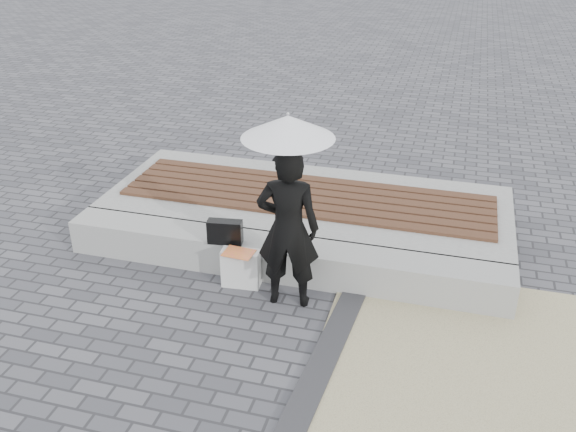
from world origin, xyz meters
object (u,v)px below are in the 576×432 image
object	(u,v)px
seating_ledge	(280,258)
woman	(288,229)
handbag	(225,232)
canvas_tote	(241,268)
parasol	(288,127)

from	to	relation	value
seating_ledge	woman	bearing A→B (deg)	-64.93
woman	handbag	bearing A→B (deg)	-29.59
seating_ledge	canvas_tote	distance (m)	0.48
seating_ledge	parasol	xyz separation A→B (m)	(0.23, -0.49, 1.71)
woman	canvas_tote	world-z (taller)	woman
seating_ledge	handbag	world-z (taller)	handbag
woman	parasol	xyz separation A→B (m)	(0.00, 0.00, 1.05)
handbag	canvas_tote	world-z (taller)	handbag
seating_ledge	parasol	size ratio (longest dim) A/B	4.46
seating_ledge	handbag	bearing A→B (deg)	-163.94
handbag	canvas_tote	xyz separation A→B (m)	(0.23, -0.18, -0.32)
seating_ledge	canvas_tote	bearing A→B (deg)	-134.70
canvas_tote	handbag	bearing A→B (deg)	137.99
seating_ledge	parasol	bearing A→B (deg)	-64.93
seating_ledge	canvas_tote	size ratio (longest dim) A/B	11.61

